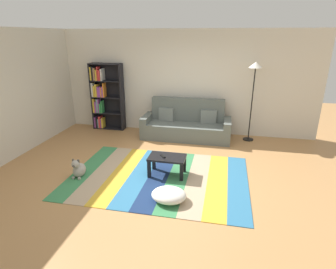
{
  "coord_description": "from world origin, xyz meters",
  "views": [
    {
      "loc": [
        1.06,
        -4.76,
        2.54
      ],
      "look_at": [
        -0.03,
        0.37,
        0.65
      ],
      "focal_mm": 29.55,
      "sensor_mm": 36.0,
      "label": 1
    }
  ],
  "objects_px": {
    "bookshelf": "(104,96)",
    "standing_lamp": "(255,76)",
    "coffee_table": "(167,160)",
    "tv_remote": "(163,156)",
    "pouf": "(169,195)",
    "couch": "(186,125)",
    "dog": "(79,169)"
  },
  "relations": [
    {
      "from": "bookshelf",
      "to": "standing_lamp",
      "type": "bearing_deg",
      "value": -1.99
    },
    {
      "from": "bookshelf",
      "to": "standing_lamp",
      "type": "height_order",
      "value": "standing_lamp"
    },
    {
      "from": "coffee_table",
      "to": "standing_lamp",
      "type": "bearing_deg",
      "value": 54.26
    },
    {
      "from": "tv_remote",
      "to": "bookshelf",
      "type": "bearing_deg",
      "value": 94.86
    },
    {
      "from": "coffee_table",
      "to": "pouf",
      "type": "xyz_separation_m",
      "value": [
        0.22,
        -0.87,
        -0.19
      ]
    },
    {
      "from": "tv_remote",
      "to": "couch",
      "type": "bearing_deg",
      "value": 48.65
    },
    {
      "from": "standing_lamp",
      "to": "dog",
      "type": "bearing_deg",
      "value": -140.32
    },
    {
      "from": "coffee_table",
      "to": "tv_remote",
      "type": "relative_size",
      "value": 4.63
    },
    {
      "from": "coffee_table",
      "to": "dog",
      "type": "xyz_separation_m",
      "value": [
        -1.62,
        -0.42,
        -0.15
      ]
    },
    {
      "from": "standing_lamp",
      "to": "tv_remote",
      "type": "xyz_separation_m",
      "value": [
        -1.72,
        -2.3,
        -1.24
      ]
    },
    {
      "from": "standing_lamp",
      "to": "couch",
      "type": "bearing_deg",
      "value": -174.76
    },
    {
      "from": "dog",
      "to": "coffee_table",
      "type": "bearing_deg",
      "value": 14.59
    },
    {
      "from": "couch",
      "to": "dog",
      "type": "relative_size",
      "value": 5.69
    },
    {
      "from": "pouf",
      "to": "standing_lamp",
      "type": "bearing_deg",
      "value": 65.66
    },
    {
      "from": "couch",
      "to": "coffee_table",
      "type": "bearing_deg",
      "value": -91.44
    },
    {
      "from": "couch",
      "to": "standing_lamp",
      "type": "relative_size",
      "value": 1.16
    },
    {
      "from": "bookshelf",
      "to": "pouf",
      "type": "xyz_separation_m",
      "value": [
        2.55,
        -3.29,
        -0.81
      ]
    },
    {
      "from": "bookshelf",
      "to": "standing_lamp",
      "type": "distance_m",
      "value": 4.04
    },
    {
      "from": "couch",
      "to": "tv_remote",
      "type": "xyz_separation_m",
      "value": [
        -0.13,
        -2.16,
        0.06
      ]
    },
    {
      "from": "dog",
      "to": "standing_lamp",
      "type": "distance_m",
      "value": 4.48
    },
    {
      "from": "bookshelf",
      "to": "tv_remote",
      "type": "bearing_deg",
      "value": -47.32
    },
    {
      "from": "pouf",
      "to": "dog",
      "type": "bearing_deg",
      "value": 166.18
    },
    {
      "from": "dog",
      "to": "couch",
      "type": "bearing_deg",
      "value": 56.86
    },
    {
      "from": "bookshelf",
      "to": "tv_remote",
      "type": "relative_size",
      "value": 12.21
    },
    {
      "from": "couch",
      "to": "dog",
      "type": "bearing_deg",
      "value": -123.14
    },
    {
      "from": "pouf",
      "to": "tv_remote",
      "type": "height_order",
      "value": "tv_remote"
    },
    {
      "from": "coffee_table",
      "to": "dog",
      "type": "bearing_deg",
      "value": -165.41
    },
    {
      "from": "couch",
      "to": "bookshelf",
      "type": "bearing_deg",
      "value": 173.22
    },
    {
      "from": "couch",
      "to": "pouf",
      "type": "height_order",
      "value": "couch"
    },
    {
      "from": "coffee_table",
      "to": "pouf",
      "type": "bearing_deg",
      "value": -76.08
    },
    {
      "from": "coffee_table",
      "to": "standing_lamp",
      "type": "height_order",
      "value": "standing_lamp"
    },
    {
      "from": "coffee_table",
      "to": "tv_remote",
      "type": "distance_m",
      "value": 0.12
    }
  ]
}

